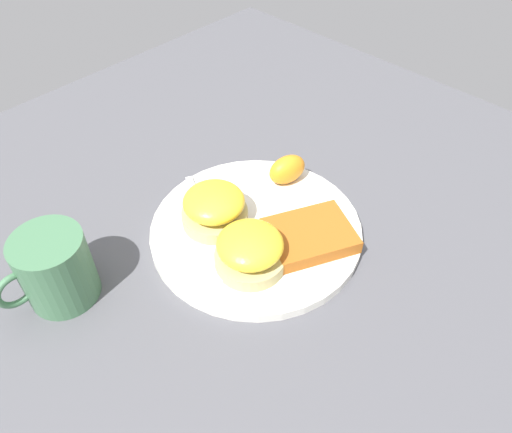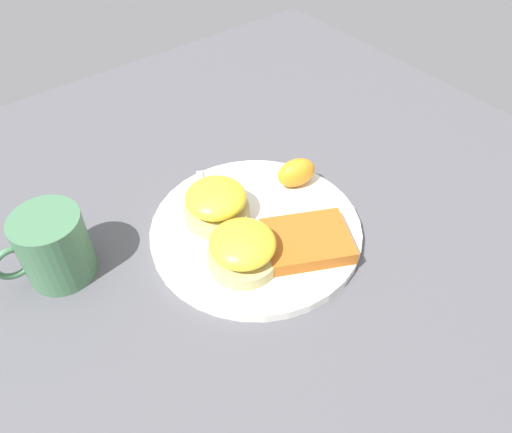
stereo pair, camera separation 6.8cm
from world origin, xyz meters
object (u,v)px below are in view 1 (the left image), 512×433
(hashbrown_patty, at_px, (310,235))
(cup, at_px, (55,269))
(sandwich_benedict_right, at_px, (250,250))
(fork, at_px, (208,231))
(sandwich_benedict_left, at_px, (214,207))
(orange_wedge, at_px, (287,169))

(hashbrown_patty, bearing_deg, cup, -32.28)
(sandwich_benedict_right, bearing_deg, hashbrown_patty, 161.12)
(hashbrown_patty, relative_size, fork, 0.59)
(hashbrown_patty, bearing_deg, sandwich_benedict_right, -18.88)
(sandwich_benedict_left, height_order, orange_wedge, sandwich_benedict_left)
(sandwich_benedict_left, distance_m, cup, 0.22)
(hashbrown_patty, distance_m, orange_wedge, 0.13)
(sandwich_benedict_right, relative_size, fork, 0.48)
(sandwich_benedict_right, bearing_deg, cup, -37.31)
(fork, bearing_deg, sandwich_benedict_left, -156.92)
(hashbrown_patty, relative_size, orange_wedge, 1.88)
(sandwich_benedict_right, height_order, orange_wedge, sandwich_benedict_right)
(sandwich_benedict_left, xyz_separation_m, orange_wedge, (-0.13, 0.01, -0.00))
(sandwich_benedict_right, xyz_separation_m, hashbrown_patty, (-0.08, 0.03, -0.02))
(orange_wedge, bearing_deg, fork, -1.89)
(cup, bearing_deg, sandwich_benedict_right, 142.69)
(sandwich_benedict_left, distance_m, fork, 0.03)
(sandwich_benedict_left, bearing_deg, cup, -14.37)
(orange_wedge, bearing_deg, sandwich_benedict_right, 25.69)
(sandwich_benedict_right, bearing_deg, orange_wedge, -154.31)
(sandwich_benedict_left, bearing_deg, hashbrown_patty, 118.04)
(sandwich_benedict_right, height_order, cup, cup)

